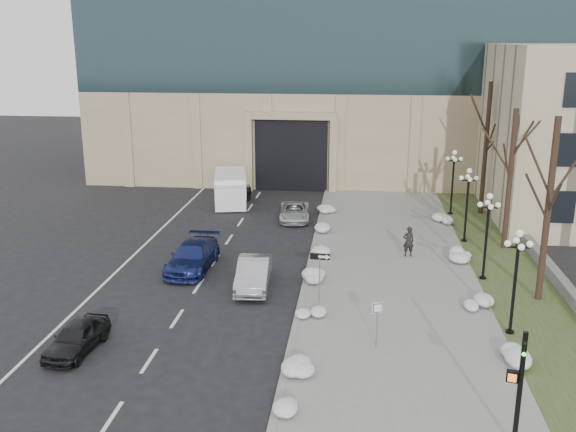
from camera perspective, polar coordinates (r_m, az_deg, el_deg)
name	(u,v)px	position (r m, az deg, el deg)	size (l,w,h in m)	color
ground	(308,398)	(23.84, 1.75, -15.85)	(160.00, 160.00, 0.00)	black
sidewalk	(390,266)	(36.50, 9.06, -4.42)	(9.00, 40.00, 0.12)	gray
curb	(310,263)	(36.53, 1.98, -4.19)	(0.30, 40.00, 0.14)	gray
grass_strip	(509,271)	(37.42, 19.08, -4.62)	(4.00, 40.00, 0.10)	#314221
stone_wall	(538,255)	(39.64, 21.34, -3.26)	(0.50, 30.00, 0.70)	slate
car_a	(77,337)	(27.99, -18.27, -10.19)	(1.48, 3.68, 1.25)	black
car_b	(253,274)	(33.02, -3.09, -5.14)	(1.60, 4.60, 1.51)	#A3A5AB
car_c	(193,256)	(35.89, -8.47, -3.56)	(2.13, 5.24, 1.52)	navy
car_d	(294,212)	(45.08, 0.57, 0.40)	(2.02, 4.39, 1.22)	silver
car_e	(235,194)	(49.57, -4.75, 1.92)	(1.79, 4.44, 1.51)	#313035
pedestrian	(408,241)	(37.85, 10.66, -2.24)	(0.65, 0.43, 1.79)	black
box_truck	(231,189)	(50.21, -5.12, 2.44)	(3.61, 7.15, 2.17)	silver
one_way_sign	(323,263)	(30.39, 3.15, -4.18)	(0.98, 0.27, 2.62)	slate
keep_sign	(377,315)	(26.64, 7.94, -8.74)	(0.43, 0.18, 2.07)	slate
traffic_signal	(518,393)	(21.42, 19.77, -14.56)	(0.69, 0.92, 4.03)	black
snow_clump_a	(279,413)	(22.45, -0.78, -17.12)	(1.10, 1.60, 0.36)	white
snow_clump_b	(295,363)	(25.40, 0.65, -12.94)	(1.10, 1.60, 0.36)	white
snow_clump_c	(311,310)	(29.92, 2.04, -8.34)	(1.10, 1.60, 0.36)	white
snow_clump_d	(317,277)	(33.82, 2.58, -5.44)	(1.10, 1.60, 0.36)	white
snow_clump_e	(319,251)	(37.86, 2.79, -3.11)	(1.10, 1.60, 0.36)	white
snow_clump_f	(319,227)	(42.45, 2.80, -1.03)	(1.10, 1.60, 0.36)	white
snow_clump_g	(328,211)	(46.60, 3.62, 0.48)	(1.10, 1.60, 0.36)	white
snow_clump_h	(511,355)	(27.47, 19.18, -11.56)	(1.10, 1.60, 0.36)	white
snow_clump_i	(477,303)	(31.89, 16.44, -7.45)	(1.10, 1.60, 0.36)	white
snow_clump_j	(460,256)	(38.17, 15.04, -3.49)	(1.10, 1.60, 0.36)	white
snow_clump_k	(295,374)	(24.66, 0.60, -13.89)	(1.10, 1.60, 0.36)	white
snow_clump_l	(444,220)	(45.41, 13.68, -0.35)	(1.10, 1.60, 0.36)	white
lamppost_a	(516,268)	(28.70, 19.63, -4.38)	(1.18, 1.18, 4.76)	black
lamppost_b	(487,225)	(34.75, 17.30, -0.75)	(1.18, 1.18, 4.76)	black
lamppost_c	(468,195)	(40.94, 15.67, 1.80)	(1.18, 1.18, 4.76)	black
lamppost_d	(453,174)	(47.21, 14.47, 3.67)	(1.18, 1.18, 4.76)	black
tree_near	(551,185)	(32.26, 22.33, 2.60)	(3.20, 3.20, 9.00)	black
tree_mid	(512,160)	(39.92, 19.27, 4.73)	(3.20, 3.20, 8.50)	black
tree_far	(487,130)	(47.55, 17.29, 7.31)	(3.20, 3.20, 9.50)	black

